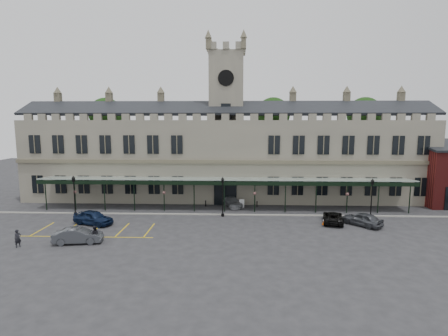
{
  "coord_description": "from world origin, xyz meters",
  "views": [
    {
      "loc": [
        1.6,
        -37.76,
        12.07
      ],
      "look_at": [
        0.0,
        6.0,
        6.0
      ],
      "focal_mm": 28.0,
      "sensor_mm": 36.0,
      "label": 1
    }
  ],
  "objects_px": {
    "lamp_post_mid": "(223,193)",
    "car_van": "(333,217)",
    "car_left_b": "(78,236)",
    "lamp_post_right": "(372,195)",
    "traffic_cone": "(324,221)",
    "lamp_post_left": "(74,192)",
    "sign_board": "(242,204)",
    "car_right_a": "(362,219)",
    "car_taxi": "(232,202)",
    "clock_tower": "(226,113)",
    "station_building": "(226,156)",
    "person_a": "(18,238)",
    "car_left_a": "(93,218)",
    "person_b": "(95,235)"
  },
  "relations": [
    {
      "from": "sign_board",
      "to": "station_building",
      "type": "bearing_deg",
      "value": 123.78
    },
    {
      "from": "lamp_post_mid",
      "to": "lamp_post_left",
      "type": "bearing_deg",
      "value": 179.77
    },
    {
      "from": "car_left_a",
      "to": "car_van",
      "type": "xyz_separation_m",
      "value": [
        28.0,
        1.72,
        -0.17
      ]
    },
    {
      "from": "sign_board",
      "to": "car_right_a",
      "type": "xyz_separation_m",
      "value": [
        13.69,
        -7.7,
        0.2
      ]
    },
    {
      "from": "lamp_post_left",
      "to": "traffic_cone",
      "type": "bearing_deg",
      "value": -5.89
    },
    {
      "from": "lamp_post_mid",
      "to": "car_right_a",
      "type": "height_order",
      "value": "lamp_post_mid"
    },
    {
      "from": "lamp_post_mid",
      "to": "car_taxi",
      "type": "distance_m",
      "value": 5.73
    },
    {
      "from": "person_b",
      "to": "car_taxi",
      "type": "bearing_deg",
      "value": -129.3
    },
    {
      "from": "lamp_post_left",
      "to": "person_b",
      "type": "height_order",
      "value": "lamp_post_left"
    },
    {
      "from": "car_right_a",
      "to": "lamp_post_right",
      "type": "bearing_deg",
      "value": -166.47
    },
    {
      "from": "station_building",
      "to": "person_b",
      "type": "distance_m",
      "value": 25.05
    },
    {
      "from": "clock_tower",
      "to": "station_building",
      "type": "bearing_deg",
      "value": -90.0
    },
    {
      "from": "station_building",
      "to": "lamp_post_left",
      "type": "height_order",
      "value": "station_building"
    },
    {
      "from": "car_taxi",
      "to": "car_left_b",
      "type": "bearing_deg",
      "value": -154.82
    },
    {
      "from": "car_left_b",
      "to": "lamp_post_left",
      "type": "bearing_deg",
      "value": 17.24
    },
    {
      "from": "lamp_post_mid",
      "to": "person_a",
      "type": "bearing_deg",
      "value": -149.05
    },
    {
      "from": "car_left_b",
      "to": "car_van",
      "type": "relative_size",
      "value": 0.99
    },
    {
      "from": "car_taxi",
      "to": "car_right_a",
      "type": "height_order",
      "value": "car_right_a"
    },
    {
      "from": "sign_board",
      "to": "car_right_a",
      "type": "bearing_deg",
      "value": -15.2
    },
    {
      "from": "lamp_post_left",
      "to": "sign_board",
      "type": "distance_m",
      "value": 21.93
    },
    {
      "from": "clock_tower",
      "to": "lamp_post_right",
      "type": "xyz_separation_m",
      "value": [
        18.25,
        -11.07,
        -10.18
      ]
    },
    {
      "from": "car_left_a",
      "to": "person_a",
      "type": "height_order",
      "value": "person_a"
    },
    {
      "from": "lamp_post_mid",
      "to": "traffic_cone",
      "type": "bearing_deg",
      "value": -14.57
    },
    {
      "from": "clock_tower",
      "to": "car_left_a",
      "type": "distance_m",
      "value": 24.56
    },
    {
      "from": "clock_tower",
      "to": "car_right_a",
      "type": "bearing_deg",
      "value": -41.83
    },
    {
      "from": "traffic_cone",
      "to": "person_a",
      "type": "relative_size",
      "value": 0.45
    },
    {
      "from": "station_building",
      "to": "traffic_cone",
      "type": "bearing_deg",
      "value": -50.12
    },
    {
      "from": "car_left_a",
      "to": "lamp_post_mid",
      "type": "bearing_deg",
      "value": -53.59
    },
    {
      "from": "lamp_post_left",
      "to": "car_van",
      "type": "relative_size",
      "value": 1.08
    },
    {
      "from": "clock_tower",
      "to": "person_a",
      "type": "relative_size",
      "value": 14.32
    },
    {
      "from": "lamp_post_right",
      "to": "traffic_cone",
      "type": "bearing_deg",
      "value": -154.07
    },
    {
      "from": "lamp_post_left",
      "to": "person_a",
      "type": "height_order",
      "value": "lamp_post_left"
    },
    {
      "from": "car_left_b",
      "to": "lamp_post_right",
      "type": "bearing_deg",
      "value": -81.58
    },
    {
      "from": "lamp_post_right",
      "to": "sign_board",
      "type": "distance_m",
      "value": 16.68
    },
    {
      "from": "car_van",
      "to": "car_taxi",
      "type": "bearing_deg",
      "value": -18.81
    },
    {
      "from": "clock_tower",
      "to": "car_van",
      "type": "height_order",
      "value": "clock_tower"
    },
    {
      "from": "lamp_post_left",
      "to": "lamp_post_mid",
      "type": "distance_m",
      "value": 18.89
    },
    {
      "from": "lamp_post_mid",
      "to": "car_van",
      "type": "relative_size",
      "value": 1.07
    },
    {
      "from": "clock_tower",
      "to": "lamp_post_mid",
      "type": "xyz_separation_m",
      "value": [
        -0.13,
        -11.1,
        -10.12
      ]
    },
    {
      "from": "sign_board",
      "to": "lamp_post_mid",
      "type": "bearing_deg",
      "value": -104.78
    },
    {
      "from": "traffic_cone",
      "to": "car_left_b",
      "type": "xyz_separation_m",
      "value": [
        -25.77,
        -7.02,
        0.38
      ]
    },
    {
      "from": "lamp_post_right",
      "to": "car_right_a",
      "type": "xyz_separation_m",
      "value": [
        -2.22,
        -3.28,
        -2.16
      ]
    },
    {
      "from": "lamp_post_mid",
      "to": "clock_tower",
      "type": "bearing_deg",
      "value": 89.34
    },
    {
      "from": "car_taxi",
      "to": "car_right_a",
      "type": "distance_m",
      "value": 17.19
    },
    {
      "from": "sign_board",
      "to": "car_left_b",
      "type": "bearing_deg",
      "value": -124.06
    },
    {
      "from": "traffic_cone",
      "to": "car_right_a",
      "type": "xyz_separation_m",
      "value": [
        4.23,
        -0.14,
        0.39
      ]
    },
    {
      "from": "sign_board",
      "to": "car_right_a",
      "type": "relative_size",
      "value": 0.26
    },
    {
      "from": "lamp_post_right",
      "to": "car_left_b",
      "type": "xyz_separation_m",
      "value": [
        -32.23,
        -10.15,
        -2.17
      ]
    },
    {
      "from": "lamp_post_left",
      "to": "station_building",
      "type": "bearing_deg",
      "value": 29.91
    },
    {
      "from": "lamp_post_left",
      "to": "car_left_b",
      "type": "relative_size",
      "value": 1.09
    }
  ]
}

